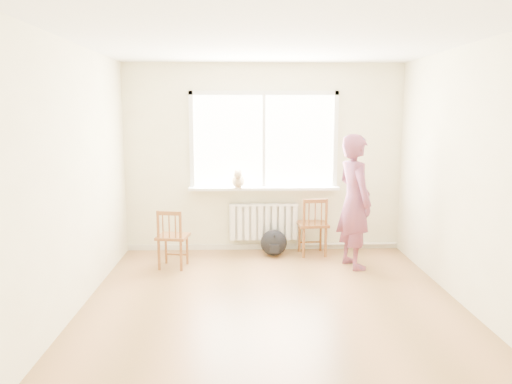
{
  "coord_description": "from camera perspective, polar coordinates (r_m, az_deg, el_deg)",
  "views": [
    {
      "loc": [
        -0.33,
        -4.93,
        2.01
      ],
      "look_at": [
        -0.14,
        1.2,
        1.03
      ],
      "focal_mm": 35.0,
      "sensor_mm": 36.0,
      "label": 1
    }
  ],
  "objects": [
    {
      "name": "baseboard",
      "position": [
        7.44,
        0.86,
        -6.25
      ],
      "size": [
        4.0,
        0.03,
        0.08
      ],
      "primitive_type": "cube",
      "color": "beige",
      "rests_on": "ground"
    },
    {
      "name": "chair_left",
      "position": [
        6.57,
        -9.58,
        -5.29
      ],
      "size": [
        0.44,
        0.42,
        0.78
      ],
      "rotation": [
        0.0,
        0.0,
        2.98
      ],
      "color": "brown",
      "rests_on": "floor"
    },
    {
      "name": "person",
      "position": [
        6.57,
        11.19,
        -1.07
      ],
      "size": [
        0.58,
        0.73,
        1.74
      ],
      "primitive_type": "imported",
      "rotation": [
        0.0,
        0.0,
        1.86
      ],
      "color": "#AE3A57",
      "rests_on": "floor"
    },
    {
      "name": "window",
      "position": [
        7.17,
        0.9,
        6.33
      ],
      "size": [
        2.12,
        0.05,
        1.42
      ],
      "color": "white",
      "rests_on": "back_wall"
    },
    {
      "name": "radiator",
      "position": [
        7.27,
        0.9,
        -3.37
      ],
      "size": [
        1.0,
        0.12,
        0.55
      ],
      "color": "white",
      "rests_on": "back_wall"
    },
    {
      "name": "floor",
      "position": [
        5.34,
        1.97,
        -13.03
      ],
      "size": [
        4.5,
        4.5,
        0.0
      ],
      "primitive_type": "plane",
      "color": "#9F6C41",
      "rests_on": "ground"
    },
    {
      "name": "ceiling",
      "position": [
        4.99,
        2.15,
        17.05
      ],
      "size": [
        4.5,
        4.5,
        0.0
      ],
      "primitive_type": "plane",
      "rotation": [
        3.14,
        0.0,
        0.0
      ],
      "color": "white",
      "rests_on": "back_wall"
    },
    {
      "name": "cat",
      "position": [
        7.05,
        -2.05,
        1.4
      ],
      "size": [
        0.19,
        0.43,
        0.28
      ],
      "rotation": [
        0.0,
        0.0,
        -0.02
      ],
      "color": "#CAAB89",
      "rests_on": "windowsill"
    },
    {
      "name": "heating_pipe",
      "position": [
        7.55,
        10.46,
        -5.87
      ],
      "size": [
        1.4,
        0.04,
        0.04
      ],
      "primitive_type": "cylinder",
      "rotation": [
        0.0,
        1.57,
        0.0
      ],
      "color": "silver",
      "rests_on": "back_wall"
    },
    {
      "name": "chair_right",
      "position": [
        7.09,
        6.56,
        -3.92
      ],
      "size": [
        0.44,
        0.42,
        0.83
      ],
      "rotation": [
        0.0,
        0.0,
        3.21
      ],
      "color": "brown",
      "rests_on": "floor"
    },
    {
      "name": "back_wall",
      "position": [
        7.22,
        0.88,
        3.86
      ],
      "size": [
        4.0,
        0.01,
        2.7
      ],
      "primitive_type": "cube",
      "color": "#EFE9BF",
      "rests_on": "ground"
    },
    {
      "name": "backpack",
      "position": [
        7.08,
        2.04,
        -5.82
      ],
      "size": [
        0.45,
        0.4,
        0.37
      ],
      "primitive_type": "ellipsoid",
      "rotation": [
        0.0,
        0.0,
        0.39
      ],
      "color": "black",
      "rests_on": "floor"
    },
    {
      "name": "windowsill",
      "position": [
        7.16,
        0.92,
        0.43
      ],
      "size": [
        2.15,
        0.22,
        0.04
      ],
      "primitive_type": "cube",
      "color": "white",
      "rests_on": "back_wall"
    }
  ]
}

